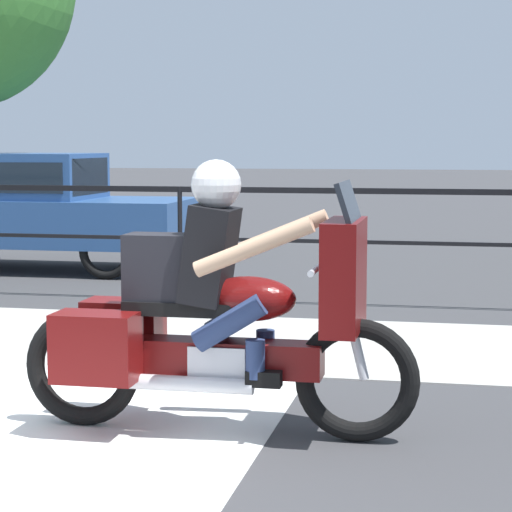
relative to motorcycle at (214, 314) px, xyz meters
The scene contains 4 objects.
sidewalk_band 3.17m from the motorcycle, 119.92° to the left, with size 44.00×2.40×0.01m, color #A8A59E.
fence_railing 4.96m from the motorcycle, 108.14° to the left, with size 36.00×0.05×1.24m.
motorcycle is the anchor object (origin of this frame).
parked_car 8.22m from the motorcycle, 122.14° to the left, with size 4.32×1.66×1.56m.
Camera 1 is at (2.93, -4.84, 1.70)m, focal length 70.00 mm.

